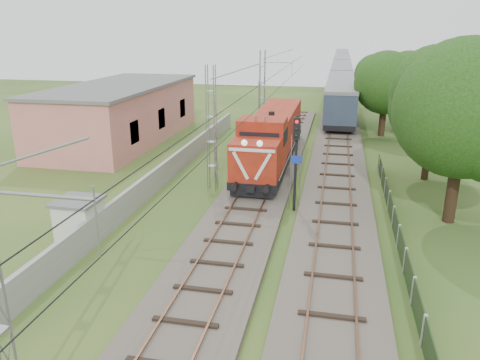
% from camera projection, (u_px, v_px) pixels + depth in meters
% --- Properties ---
extents(ground, '(140.00, 140.00, 0.00)m').
position_uv_depth(ground, '(207.00, 289.00, 19.06)').
color(ground, '#284D1D').
rests_on(ground, ground).
extents(track_main, '(4.20, 70.00, 0.45)m').
position_uv_depth(track_main, '(242.00, 219.00, 25.52)').
color(track_main, '#6B6054').
rests_on(track_main, ground).
extents(track_side, '(4.20, 80.00, 0.45)m').
position_uv_depth(track_side, '(338.00, 161.00, 36.64)').
color(track_side, '#6B6054').
rests_on(track_side, ground).
extents(catenary, '(3.31, 70.00, 8.00)m').
position_uv_depth(catenary, '(212.00, 129.00, 29.54)').
color(catenary, gray).
rests_on(catenary, ground).
extents(boundary_wall, '(0.25, 40.00, 1.50)m').
position_uv_depth(boundary_wall, '(162.00, 175.00, 31.26)').
color(boundary_wall, '#9E9E99').
rests_on(boundary_wall, ground).
extents(station_building, '(8.40, 20.40, 5.22)m').
position_uv_depth(station_building, '(121.00, 112.00, 43.49)').
color(station_building, tan).
rests_on(station_building, ground).
extents(fence, '(0.12, 32.00, 1.20)m').
position_uv_depth(fence, '(405.00, 260.00, 20.11)').
color(fence, black).
rests_on(fence, ground).
extents(locomotive, '(3.05, 17.41, 4.42)m').
position_uv_depth(locomotive, '(272.00, 137.00, 35.45)').
color(locomotive, black).
rests_on(locomotive, ground).
extents(coach_rake, '(3.24, 96.74, 3.75)m').
position_uv_depth(coach_rake, '(341.00, 69.00, 89.18)').
color(coach_rake, black).
rests_on(coach_rake, ground).
extents(signal_post, '(0.61, 0.48, 5.55)m').
position_uv_depth(signal_post, '(296.00, 147.00, 25.97)').
color(signal_post, black).
rests_on(signal_post, ground).
extents(relay_hut, '(2.13, 2.13, 2.17)m').
position_uv_depth(relay_hut, '(79.00, 220.00, 23.07)').
color(relay_hut, silver).
rests_on(relay_hut, ground).
extents(tree_a, '(7.57, 7.21, 9.82)m').
position_uv_depth(tree_a, '(466.00, 110.00, 23.77)').
color(tree_a, '#362516').
rests_on(tree_a, ground).
extents(tree_b, '(6.17, 5.87, 7.99)m').
position_uv_depth(tree_b, '(434.00, 108.00, 31.26)').
color(tree_b, '#362516').
rests_on(tree_b, ground).
extents(tree_c, '(6.29, 5.99, 8.15)m').
position_uv_depth(tree_c, '(387.00, 84.00, 44.45)').
color(tree_c, '#362516').
rests_on(tree_c, ground).
extents(tree_d, '(6.11, 5.82, 7.93)m').
position_uv_depth(tree_d, '(408.00, 80.00, 49.01)').
color(tree_d, '#362516').
rests_on(tree_d, ground).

